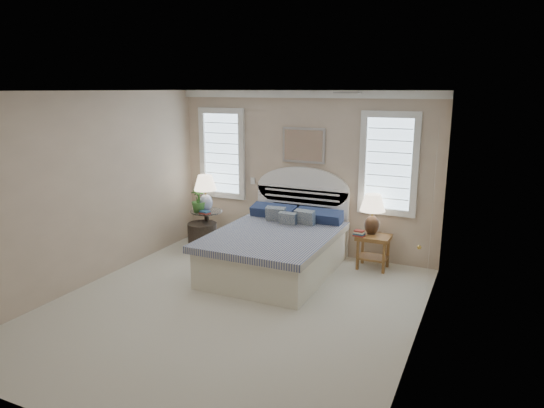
{
  "coord_description": "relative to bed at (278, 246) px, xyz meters",
  "views": [
    {
      "loc": [
        2.87,
        -4.96,
        2.72
      ],
      "look_at": [
        0.11,
        1.0,
        1.16
      ],
      "focal_mm": 32.0,
      "sensor_mm": 36.0,
      "label": 1
    }
  ],
  "objects": [
    {
      "name": "ceiling",
      "position": [
        0.0,
        -1.46,
        2.31
      ],
      "size": [
        4.5,
        5.0,
        0.01
      ],
      "primitive_type": "cube",
      "color": "silver",
      "rests_on": "wall_back"
    },
    {
      "name": "bed",
      "position": [
        0.0,
        0.0,
        0.0
      ],
      "size": [
        1.72,
        2.28,
        1.47
      ],
      "color": "silver",
      "rests_on": "floor"
    },
    {
      "name": "books_right",
      "position": [
        1.1,
        0.57,
        0.19
      ],
      "size": [
        0.18,
        0.14,
        0.09
      ],
      "rotation": [
        0.0,
        0.0,
        -0.13
      ],
      "color": "maroon",
      "rests_on": "nightstand_right"
    },
    {
      "name": "floor_pot",
      "position": [
        -1.61,
        0.39,
        -0.16
      ],
      "size": [
        0.59,
        0.59,
        0.46
      ],
      "primitive_type": "cylinder",
      "rotation": [
        0.0,
        0.0,
        -0.2
      ],
      "color": "black",
      "rests_on": "floor"
    },
    {
      "name": "floor",
      "position": [
        0.0,
        -1.46,
        -0.39
      ],
      "size": [
        4.5,
        5.0,
        0.01
      ],
      "primitive_type": "cube",
      "color": "beige",
      "rests_on": "ground"
    },
    {
      "name": "wall_right",
      "position": [
        2.25,
        -1.46,
        0.96
      ],
      "size": [
        0.02,
        5.0,
        2.7
      ],
      "primitive_type": "cube",
      "color": "tan",
      "rests_on": "floor"
    },
    {
      "name": "painting",
      "position": [
        0.0,
        1.0,
        1.43
      ],
      "size": [
        0.74,
        0.04,
        0.58
      ],
      "primitive_type": "cube",
      "color": "silver",
      "rests_on": "wall_back"
    },
    {
      "name": "potted_plant",
      "position": [
        -1.73,
        0.48,
        0.47
      ],
      "size": [
        0.3,
        0.3,
        0.44
      ],
      "primitive_type": "imported",
      "rotation": [
        0.0,
        0.0,
        0.23
      ],
      "color": "#2B6C2C",
      "rests_on": "side_table_left"
    },
    {
      "name": "side_table_left",
      "position": [
        -1.65,
        0.59,
        0.0
      ],
      "size": [
        0.56,
        0.56,
        0.63
      ],
      "color": "black",
      "rests_on": "floor"
    },
    {
      "name": "books_left",
      "position": [
        -1.57,
        0.42,
        0.27
      ],
      "size": [
        0.21,
        0.18,
        0.05
      ],
      "rotation": [
        0.0,
        0.0,
        -0.33
      ],
      "color": "maroon",
      "rests_on": "side_table_left"
    },
    {
      "name": "lamp_right",
      "position": [
        1.24,
        0.78,
        0.53
      ],
      "size": [
        0.47,
        0.47,
        0.63
      ],
      "rotation": [
        0.0,
        0.0,
        0.23
      ],
      "color": "black",
      "rests_on": "nightstand_right"
    },
    {
      "name": "closet_door",
      "position": [
        2.23,
        -0.26,
        0.81
      ],
      "size": [
        0.02,
        1.8,
        2.4
      ],
      "primitive_type": "cube",
      "color": "silver",
      "rests_on": "floor"
    },
    {
      "name": "window_right",
      "position": [
        1.4,
        1.02,
        1.21
      ],
      "size": [
        0.9,
        0.06,
        1.6
      ],
      "primitive_type": "cube",
      "color": "silver",
      "rests_on": "wall_back"
    },
    {
      "name": "lamp_left",
      "position": [
        -1.66,
        0.6,
        0.64
      ],
      "size": [
        0.52,
        0.52,
        0.64
      ],
      "rotation": [
        0.0,
        0.0,
        -0.4
      ],
      "color": "silver",
      "rests_on": "side_table_left"
    },
    {
      "name": "switch_plate",
      "position": [
        -0.95,
        1.03,
        0.76
      ],
      "size": [
        0.08,
        0.01,
        0.12
      ],
      "primitive_type": "cube",
      "color": "silver",
      "rests_on": "wall_back"
    },
    {
      "name": "wall_back",
      "position": [
        0.0,
        1.04,
        0.96
      ],
      "size": [
        4.5,
        0.02,
        2.7
      ],
      "primitive_type": "cube",
      "color": "tan",
      "rests_on": "floor"
    },
    {
      "name": "window_left",
      "position": [
        -1.55,
        1.02,
        1.21
      ],
      "size": [
        0.9,
        0.06,
        1.6
      ],
      "primitive_type": "cube",
      "color": "silver",
      "rests_on": "wall_back"
    },
    {
      "name": "wall_left",
      "position": [
        -2.25,
        -1.46,
        0.96
      ],
      "size": [
        0.02,
        5.0,
        2.7
      ],
      "primitive_type": "cube",
      "color": "tan",
      "rests_on": "floor"
    },
    {
      "name": "crown_molding",
      "position": [
        0.0,
        1.0,
        2.25
      ],
      "size": [
        4.5,
        0.08,
        0.12
      ],
      "primitive_type": "cube",
      "color": "silver",
      "rests_on": "wall_back"
    },
    {
      "name": "nightstand_right",
      "position": [
        1.3,
        0.69,
        0.0
      ],
      "size": [
        0.5,
        0.4,
        0.53
      ],
      "color": "brown",
      "rests_on": "floor"
    },
    {
      "name": "hvac_vent",
      "position": [
        1.2,
        -0.66,
        2.29
      ],
      "size": [
        0.3,
        0.2,
        0.02
      ],
      "primitive_type": "cube",
      "color": "#B2B2B2",
      "rests_on": "ceiling"
    }
  ]
}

